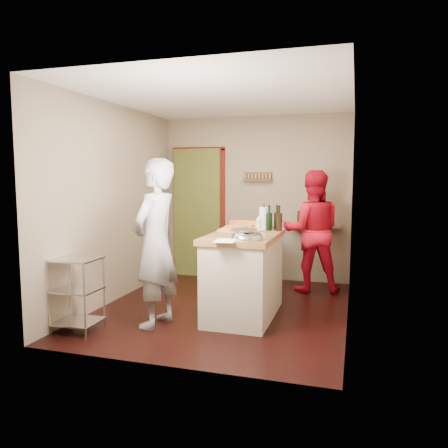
% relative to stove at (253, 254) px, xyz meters
% --- Properties ---
extents(floor, '(3.50, 3.50, 0.00)m').
position_rel_stove_xyz_m(floor, '(-0.05, -1.42, -0.45)').
color(floor, black).
rests_on(floor, ground).
extents(back_wall, '(3.00, 0.44, 2.60)m').
position_rel_stove_xyz_m(back_wall, '(-0.69, 0.36, 0.68)').
color(back_wall, gray).
rests_on(back_wall, ground).
extents(left_wall, '(0.04, 3.50, 2.60)m').
position_rel_stove_xyz_m(left_wall, '(-1.55, -1.42, 0.85)').
color(left_wall, gray).
rests_on(left_wall, ground).
extents(right_wall, '(0.04, 3.50, 2.60)m').
position_rel_stove_xyz_m(right_wall, '(1.45, -1.42, 0.85)').
color(right_wall, gray).
rests_on(right_wall, ground).
extents(ceiling, '(3.00, 3.50, 0.02)m').
position_rel_stove_xyz_m(ceiling, '(-0.05, -1.42, 2.16)').
color(ceiling, white).
rests_on(ceiling, back_wall).
extents(stove, '(0.60, 0.63, 1.00)m').
position_rel_stove_xyz_m(stove, '(0.00, 0.00, 0.00)').
color(stove, black).
rests_on(stove, ground).
extents(wire_shelving, '(0.48, 0.40, 0.80)m').
position_rel_stove_xyz_m(wire_shelving, '(-1.33, -2.62, -0.01)').
color(wire_shelving, silver).
rests_on(wire_shelving, ground).
extents(island, '(0.77, 1.42, 1.30)m').
position_rel_stove_xyz_m(island, '(0.27, -1.62, 0.07)').
color(island, '#BCB1A0').
rests_on(island, ground).
extents(person_stripe, '(0.52, 0.72, 1.85)m').
position_rel_stove_xyz_m(person_stripe, '(-0.58, -2.23, 0.47)').
color(person_stripe, silver).
rests_on(person_stripe, ground).
extents(person_red, '(0.95, 0.79, 1.74)m').
position_rel_stove_xyz_m(person_red, '(0.92, -0.22, 0.42)').
color(person_red, red).
rests_on(person_red, ground).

